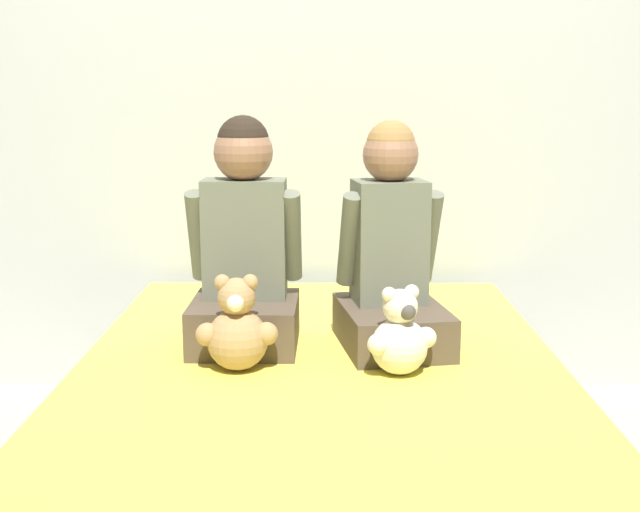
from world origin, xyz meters
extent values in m
cube|color=beige|center=(0.00, 1.11, 1.25)|extent=(8.00, 0.06, 2.50)
cube|color=#2D2D33|center=(0.00, 0.00, 0.11)|extent=(1.34, 1.98, 0.22)
cube|color=white|center=(0.00, 0.00, 0.32)|extent=(1.31, 1.94, 0.21)
cube|color=#E5D64C|center=(0.00, 0.00, 0.44)|extent=(1.33, 1.96, 0.03)
cube|color=brown|center=(-0.22, 0.20, 0.52)|extent=(0.31, 0.31, 0.14)
cube|color=slate|center=(-0.22, 0.25, 0.77)|extent=(0.24, 0.13, 0.35)
sphere|color=#9E7051|center=(-0.22, 0.25, 1.02)|extent=(0.17, 0.17, 0.17)
sphere|color=#2D2319|center=(-0.22, 0.25, 1.05)|extent=(0.15, 0.15, 0.15)
cylinder|color=slate|center=(-0.35, 0.25, 0.77)|extent=(0.06, 0.15, 0.28)
cylinder|color=slate|center=(-0.08, 0.25, 0.77)|extent=(0.06, 0.15, 0.28)
cube|color=brown|center=(0.21, 0.20, 0.52)|extent=(0.35, 0.41, 0.12)
cube|color=slate|center=(0.20, 0.26, 0.76)|extent=(0.23, 0.19, 0.36)
sphere|color=#9E7051|center=(0.20, 0.26, 1.01)|extent=(0.16, 0.16, 0.16)
sphere|color=#A37A42|center=(0.20, 0.26, 1.04)|extent=(0.14, 0.14, 0.14)
cylinder|color=slate|center=(0.08, 0.23, 0.77)|extent=(0.08, 0.16, 0.29)
cylinder|color=slate|center=(0.32, 0.28, 0.77)|extent=(0.08, 0.16, 0.29)
sphere|color=tan|center=(-0.22, 0.01, 0.54)|extent=(0.16, 0.16, 0.16)
sphere|color=tan|center=(-0.22, 0.01, 0.66)|extent=(0.10, 0.10, 0.10)
sphere|color=white|center=(-0.22, -0.04, 0.65)|extent=(0.05, 0.05, 0.05)
sphere|color=tan|center=(-0.26, 0.01, 0.69)|extent=(0.04, 0.04, 0.04)
sphere|color=tan|center=(-0.18, 0.01, 0.69)|extent=(0.04, 0.04, 0.04)
sphere|color=tan|center=(-0.30, -0.01, 0.56)|extent=(0.06, 0.06, 0.06)
sphere|color=tan|center=(-0.14, -0.01, 0.56)|extent=(0.06, 0.06, 0.06)
sphere|color=silver|center=(0.21, -0.02, 0.53)|extent=(0.15, 0.15, 0.15)
sphere|color=silver|center=(0.21, -0.02, 0.64)|extent=(0.09, 0.09, 0.09)
sphere|color=#4C4742|center=(0.23, -0.06, 0.63)|extent=(0.04, 0.04, 0.04)
sphere|color=silver|center=(0.18, -0.04, 0.67)|extent=(0.04, 0.04, 0.04)
sphere|color=silver|center=(0.24, -0.01, 0.67)|extent=(0.04, 0.04, 0.04)
sphere|color=silver|center=(0.15, -0.07, 0.55)|extent=(0.06, 0.06, 0.06)
sphere|color=silver|center=(0.28, -0.01, 0.55)|extent=(0.06, 0.06, 0.06)
camera|label=1|loc=(0.02, -2.03, 1.19)|focal=45.00mm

